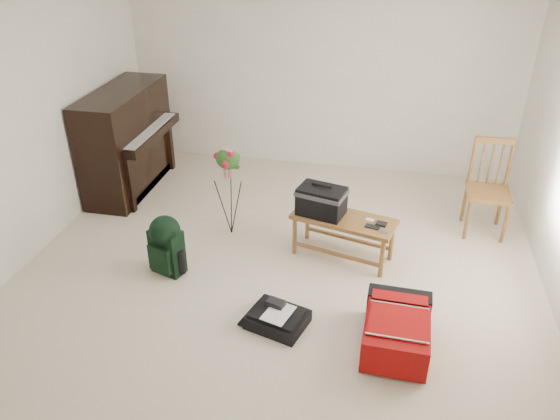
% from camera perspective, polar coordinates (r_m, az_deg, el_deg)
% --- Properties ---
extents(floor, '(5.00, 5.50, 0.01)m').
position_cam_1_polar(floor, '(5.24, -0.59, -7.59)').
color(floor, beige).
rests_on(floor, ground).
extents(ceiling, '(5.00, 5.50, 0.01)m').
position_cam_1_polar(ceiling, '(4.23, -0.77, 20.49)').
color(ceiling, white).
rests_on(ceiling, wall_back).
extents(wall_back, '(5.00, 0.04, 2.50)m').
position_cam_1_polar(wall_back, '(7.14, 4.27, 13.98)').
color(wall_back, white).
rests_on(wall_back, floor).
extents(wall_left, '(0.04, 5.50, 2.50)m').
position_cam_1_polar(wall_left, '(5.65, -26.43, 6.60)').
color(wall_left, white).
rests_on(wall_left, floor).
extents(piano, '(0.71, 1.50, 1.25)m').
position_cam_1_polar(piano, '(6.96, -15.63, 6.83)').
color(piano, black).
rests_on(piano, floor).
extents(bench, '(1.08, 0.64, 0.78)m').
position_cam_1_polar(bench, '(5.34, 5.03, 0.17)').
color(bench, olive).
rests_on(bench, floor).
extents(dining_chair, '(0.45, 0.45, 1.03)m').
position_cam_1_polar(dining_chair, '(6.20, 20.93, 2.03)').
color(dining_chair, olive).
rests_on(dining_chair, floor).
extents(red_suitcase, '(0.53, 0.77, 0.32)m').
position_cam_1_polar(red_suitcase, '(4.62, 12.09, -11.74)').
color(red_suitcase, '#A31007').
rests_on(red_suitcase, floor).
extents(black_duffel, '(0.56, 0.50, 0.20)m').
position_cam_1_polar(black_duffel, '(4.74, -0.27, -11.22)').
color(black_duffel, black).
rests_on(black_duffel, floor).
extents(green_backpack, '(0.35, 0.32, 0.61)m').
position_cam_1_polar(green_backpack, '(5.31, -11.83, -3.34)').
color(green_backpack, black).
rests_on(green_backpack, floor).
extents(flower_stand, '(0.41, 0.41, 1.02)m').
position_cam_1_polar(flower_stand, '(5.76, -5.29, 1.86)').
color(flower_stand, black).
rests_on(flower_stand, floor).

